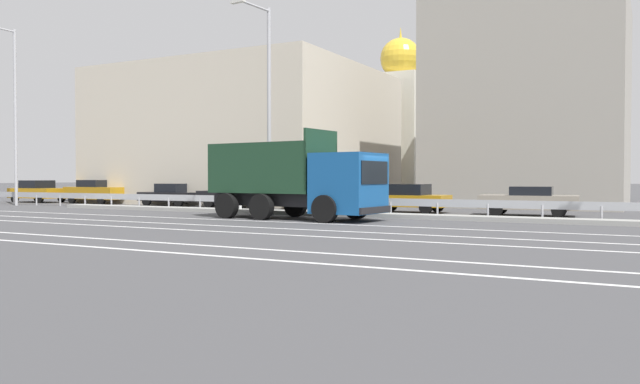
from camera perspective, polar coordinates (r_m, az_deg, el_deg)
The scene contains 22 objects.
ground_plane at distance 24.18m, azimuth 3.57°, elevation -2.66°, with size 320.00×320.00×0.00m, color #424244.
lane_strip_0 at distance 23.88m, azimuth -4.63°, elevation -2.71°, with size 67.55×0.16×0.01m, color silver.
lane_strip_1 at distance 21.79m, azimuth -8.23°, elevation -3.11°, with size 67.55×0.16×0.01m, color silver.
lane_strip_2 at distance 20.31m, azimuth -11.38°, elevation -3.45°, with size 67.55×0.16×0.01m, color silver.
lane_strip_3 at distance 17.84m, azimuth -18.29°, elevation -4.15°, with size 67.55×0.16×0.01m, color silver.
lane_strip_4 at distance 16.83m, azimuth -22.06°, elevation -4.51°, with size 67.55×0.16×0.01m, color silver.
median_island at distance 26.40m, azimuth 5.74°, elevation -2.14°, with size 37.15×1.10×0.18m, color gray.
median_guardrail at distance 27.23m, azimuth 6.48°, elevation -1.02°, with size 67.55×0.09×0.78m.
dump_truck at distance 24.78m, azimuth -0.49°, elevation 0.53°, with size 7.63×3.15×3.57m.
median_road_sign at distance 29.89m, azimuth -7.33°, elevation 0.69°, with size 0.72×0.16×2.59m.
street_lamp_0 at distance 41.59m, azimuth -26.27°, elevation 6.84°, with size 0.70×2.40×10.51m.
street_lamp_1 at distance 28.91m, azimuth -4.89°, elevation 8.41°, with size 0.71×2.42×9.47m.
parked_car_0 at distance 46.29m, azimuth -24.38°, elevation 0.06°, with size 3.90×2.05×1.49m.
parked_car_1 at distance 42.76m, azimuth -19.71°, elevation 0.04°, with size 4.82×2.14×1.52m.
parked_car_2 at distance 38.12m, azimuth -13.27°, elevation -0.22°, with size 3.98×2.02×1.32m.
parked_car_3 at distance 35.12m, azimuth -7.41°, elevation -0.27°, with size 4.57×2.10×1.36m.
parked_car_4 at distance 32.47m, azimuth -0.12°, elevation -0.52°, with size 3.97×1.86×1.21m.
parked_car_5 at distance 30.18m, azimuth 8.08°, elevation -0.56°, with size 3.84×1.98×1.37m.
parked_car_6 at distance 28.77m, azimuth 18.57°, elevation -0.74°, with size 4.26×2.24×1.29m.
background_building_0 at distance 44.08m, azimuth -6.64°, elevation 4.95°, with size 17.25×14.82×8.93m, color beige.
background_building_1 at distance 39.71m, azimuth 18.72°, elevation 7.50°, with size 10.50×11.23×11.99m, color gray.
church_tower at distance 50.46m, azimuth 7.36°, elevation 6.52°, with size 3.60×3.60×13.67m.
Camera 1 is at (9.98, -21.96, 1.69)m, focal length 35.00 mm.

